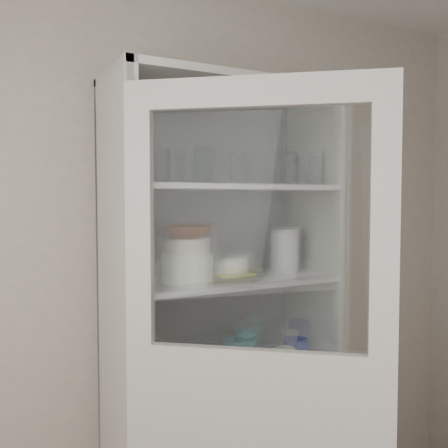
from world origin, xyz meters
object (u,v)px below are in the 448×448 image
teal_jar (245,347)px  pantry_cabinet (217,346)px  goblet_1 (222,165)px  mug_white (285,358)px  mug_blue (296,349)px  tin_box (242,443)px  terracotta_bowl (186,232)px  cream_bowl (186,245)px  plate_stack_back (168,268)px  mug_teal (235,351)px  white_ramekin (230,264)px  plate_stack_front (186,268)px  yellow_trivet (230,273)px  grey_bowl_stack (284,250)px  white_canister (130,364)px  goblet_2 (244,167)px  goblet_0 (147,163)px  goblet_3 (291,167)px  cupboard_door (256,416)px  glass_platter (230,276)px  measuring_cups (152,381)px

teal_jar → pantry_cabinet: bearing=170.5°
goblet_1 → mug_white: bearing=-45.0°
mug_blue → tin_box: (-0.25, 0.07, -0.42)m
pantry_cabinet → terracotta_bowl: size_ratio=10.14×
cream_bowl → tin_box: size_ratio=0.99×
terracotta_bowl → teal_jar: terracotta_bowl is taller
plate_stack_back → mug_teal: 0.49m
pantry_cabinet → white_ramekin: pantry_cabinet is taller
plate_stack_front → mug_blue: plate_stack_front is taller
plate_stack_back → tin_box: 0.88m
yellow_trivet → cream_bowl: bearing=-170.5°
yellow_trivet → teal_jar: size_ratio=1.36×
terracotta_bowl → mug_teal: size_ratio=1.78×
grey_bowl_stack → white_canister: grey_bowl_stack is taller
goblet_2 → goblet_0: bearing=174.1°
terracotta_bowl → cream_bowl: bearing=0.0°
white_ramekin → mug_blue: size_ratio=1.24×
cream_bowl → mug_teal: size_ratio=1.62×
pantry_cabinet → goblet_2: (0.14, 0.01, 0.81)m
plate_stack_back → mug_white: (0.46, -0.23, -0.40)m
white_canister → tin_box: bearing=-3.6°
goblet_3 → plate_stack_back: goblet_3 is taller
terracotta_bowl → white_ramekin: 0.27m
pantry_cabinet → goblet_2: pantry_cabinet is taller
goblet_0 → goblet_2: (0.45, -0.05, -0.01)m
cupboard_door → terracotta_bowl: size_ratio=9.65×
goblet_0 → goblet_1: 0.34m
terracotta_bowl → mug_white: size_ratio=2.20×
goblet_3 → plate_stack_back: size_ratio=0.97×
mug_white → plate_stack_back: bearing=133.0°
white_canister → pantry_cabinet: bearing=2.1°
goblet_3 → mug_white: bearing=-130.0°
goblet_3 → grey_bowl_stack: goblet_3 is taller
plate_stack_back → terracotta_bowl: (0.01, -0.18, 0.17)m
terracotta_bowl → glass_platter: (0.22, 0.04, -0.20)m
goblet_0 → mug_blue: goblet_0 is taller
glass_platter → white_ramekin: white_ramekin is taller
goblet_1 → white_ramekin: size_ratio=1.23×
mug_white → white_canister: 0.67m
mug_teal → measuring_cups: mug_teal is taller
grey_bowl_stack → goblet_1: bearing=167.3°
pantry_cabinet → goblet_0: bearing=168.8°
glass_platter → mug_white: size_ratio=3.05×
cupboard_door → goblet_0: bearing=142.8°
terracotta_bowl → white_canister: size_ratio=1.54×
goblet_0 → grey_bowl_stack: (0.63, -0.12, -0.39)m
measuring_cups → mug_white: bearing=-6.8°
goblet_0 → mug_white: (0.54, -0.26, -0.85)m
terracotta_bowl → tin_box: terracotta_bowl is taller
teal_jar → goblet_3: bearing=8.1°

